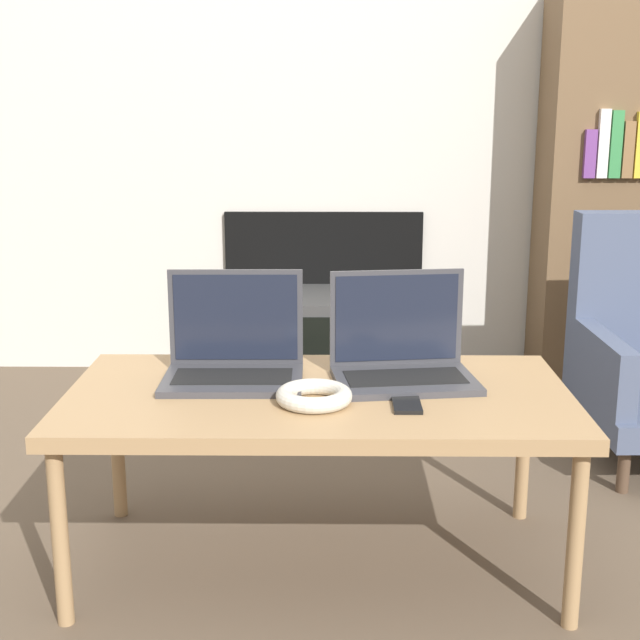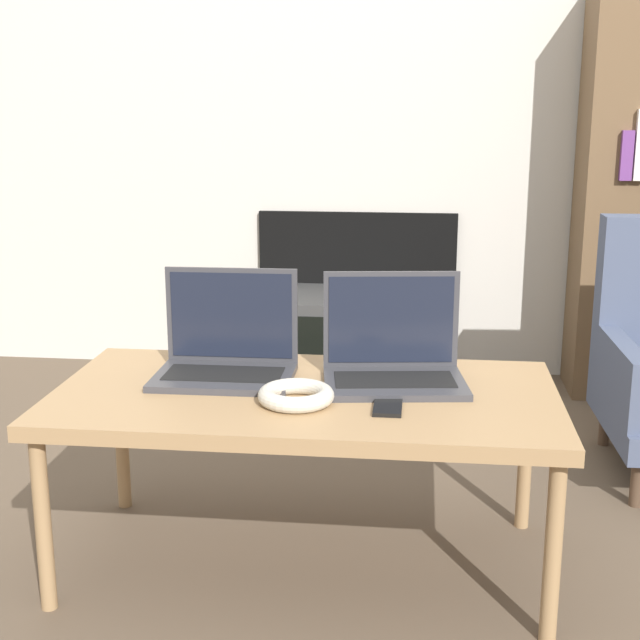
# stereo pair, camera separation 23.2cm
# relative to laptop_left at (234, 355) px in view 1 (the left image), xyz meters

# --- Properties ---
(ground_plane) EXTENTS (14.00, 14.00, 0.00)m
(ground_plane) POSITION_rel_laptop_left_xyz_m (0.20, -0.36, -0.50)
(ground_plane) COLOR brown
(wall_back) EXTENTS (7.00, 0.08, 2.60)m
(wall_back) POSITION_rel_laptop_left_xyz_m (0.20, 1.57, 0.79)
(wall_back) COLOR beige
(wall_back) RESTS_ON ground_plane
(table) EXTENTS (1.16, 0.60, 0.44)m
(table) POSITION_rel_laptop_left_xyz_m (0.20, -0.10, -0.09)
(table) COLOR #9E7A51
(table) RESTS_ON ground_plane
(laptop_left) EXTENTS (0.33, 0.24, 0.25)m
(laptop_left) POSITION_rel_laptop_left_xyz_m (0.00, 0.00, 0.00)
(laptop_left) COLOR #38383D
(laptop_left) RESTS_ON table
(laptop_right) EXTENTS (0.36, 0.27, 0.25)m
(laptop_right) POSITION_rel_laptop_left_xyz_m (0.40, -0.00, 0.00)
(laptop_right) COLOR #38383D
(laptop_right) RESTS_ON table
(headphones) EXTENTS (0.17, 0.17, 0.04)m
(headphones) POSITION_rel_laptop_left_xyz_m (0.20, -0.19, -0.04)
(headphones) COLOR beige
(headphones) RESTS_ON table
(phone) EXTENTS (0.06, 0.13, 0.01)m
(phone) POSITION_rel_laptop_left_xyz_m (0.40, -0.19, -0.05)
(phone) COLOR black
(phone) RESTS_ON table
(tv) EXTENTS (0.52, 0.42, 0.36)m
(tv) POSITION_rel_laptop_left_xyz_m (0.20, 1.31, -0.32)
(tv) COLOR #383838
(tv) RESTS_ON ground_plane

